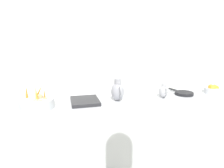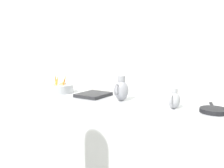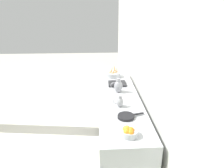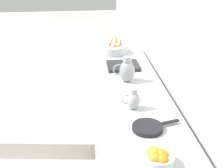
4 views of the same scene
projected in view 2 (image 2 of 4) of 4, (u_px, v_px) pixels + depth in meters
tile_wall_left at (201, 39)px, 2.18m from camera, size 0.10×9.64×3.00m
prep_counter at (133, 145)px, 2.24m from camera, size 0.67×2.64×0.88m
vegetable_colander at (59, 88)px, 2.68m from camera, size 0.35×0.35×0.23m
metal_pitcher_tall at (121, 89)px, 2.24m from camera, size 0.21×0.15×0.25m
metal_pitcher_short at (174, 99)px, 1.92m from camera, size 0.15×0.11×0.18m
counter_sink_basin at (93, 95)px, 2.46m from camera, size 0.34×0.30×0.04m
skillet_on_counter at (214, 110)px, 1.81m from camera, size 0.36×0.22×0.03m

